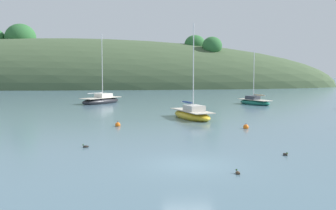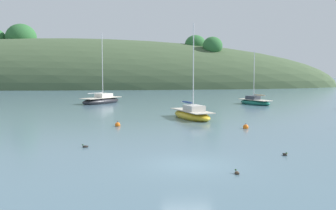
{
  "view_description": "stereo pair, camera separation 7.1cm",
  "coord_description": "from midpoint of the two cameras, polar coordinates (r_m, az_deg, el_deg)",
  "views": [
    {
      "loc": [
        -1.99,
        -19.5,
        4.7
      ],
      "look_at": [
        0.0,
        20.0,
        1.2
      ],
      "focal_mm": 43.0,
      "sensor_mm": 36.0,
      "label": 1
    },
    {
      "loc": [
        -1.92,
        -19.5,
        4.7
      ],
      "look_at": [
        0.0,
        20.0,
        1.2
      ],
      "focal_mm": 43.0,
      "sensor_mm": 36.0,
      "label": 2
    }
  ],
  "objects": [
    {
      "name": "duck_lone_left",
      "position": [
        24.94,
        -11.68,
        -5.78
      ],
      "size": [
        0.43,
        0.2,
        0.24
      ],
      "color": "#2D2823",
      "rests_on": "ground"
    },
    {
      "name": "mooring_buoy_channel",
      "position": [
        32.68,
        10.92,
        -3.09
      ],
      "size": [
        0.44,
        0.44,
        0.54
      ],
      "color": "orange",
      "rests_on": "ground"
    },
    {
      "name": "sailboat_red_portside",
      "position": [
        55.42,
        12.13,
        0.44
      ],
      "size": [
        4.14,
        5.7,
        7.35
      ],
      "color": "#196B56",
      "rests_on": "ground"
    },
    {
      "name": "duck_straggler",
      "position": [
        18.64,
        9.75,
        -9.45
      ],
      "size": [
        0.24,
        0.43,
        0.24
      ],
      "color": "#473828",
      "rests_on": "ground"
    },
    {
      "name": "duck_trailing",
      "position": [
        23.12,
        16.23,
        -6.74
      ],
      "size": [
        0.26,
        0.42,
        0.24
      ],
      "color": "#2D2823",
      "rests_on": "ground"
    },
    {
      "name": "mooring_buoy_inner",
      "position": [
        33.62,
        -7.2,
        -2.81
      ],
      "size": [
        0.44,
        0.44,
        0.54
      ],
      "color": "orange",
      "rests_on": "ground"
    },
    {
      "name": "sailboat_yellow_far",
      "position": [
        38.65,
        3.35,
        -1.33
      ],
      "size": [
        4.2,
        6.87,
        9.28
      ],
      "color": "gold",
      "rests_on": "ground"
    },
    {
      "name": "far_shoreline_hill",
      "position": [
        111.67,
        -14.83,
        2.53
      ],
      "size": [
        150.0,
        36.0,
        29.75
      ],
      "color": "#425638",
      "rests_on": "ground"
    },
    {
      "name": "sailboat_teal_outer",
      "position": [
        56.63,
        -9.49,
        0.64
      ],
      "size": [
        5.96,
        6.8,
        9.9
      ],
      "color": "#232328",
      "rests_on": "ground"
    },
    {
      "name": "ground_plane",
      "position": [
        20.15,
        2.79,
        -8.43
      ],
      "size": [
        400.0,
        400.0,
        0.0
      ],
      "primitive_type": "plane",
      "color": "slate"
    }
  ]
}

